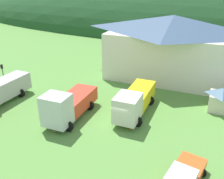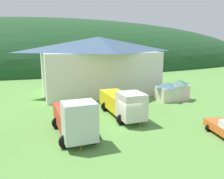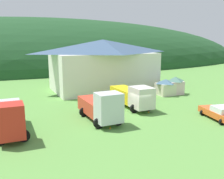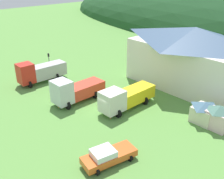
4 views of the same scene
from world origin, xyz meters
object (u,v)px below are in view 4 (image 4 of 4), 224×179
object	(u,v)px
service_pickup_orange	(108,156)
traffic_cone_mid_row	(111,118)
tow_truck_silver	(75,90)
play_shed_pink	(218,117)
traffic_cone_near_pickup	(59,107)
play_shed_cream	(205,112)
traffic_light_west	(49,62)
crane_truck_red	(40,72)
flatbed_truck_yellow	(125,97)
depot_building	(192,56)

from	to	relation	value
service_pickup_orange	traffic_cone_mid_row	distance (m)	8.18
tow_truck_silver	service_pickup_orange	world-z (taller)	tow_truck_silver
play_shed_pink	traffic_cone_near_pickup	world-z (taller)	play_shed_pink
play_shed_cream	traffic_light_west	world-z (taller)	traffic_light_west
play_shed_cream	tow_truck_silver	bearing A→B (deg)	-150.47
tow_truck_silver	crane_truck_red	bearing A→B (deg)	-89.95
traffic_light_west	flatbed_truck_yellow	bearing A→B (deg)	3.30
depot_building	traffic_cone_mid_row	world-z (taller)	depot_building
flatbed_truck_yellow	play_shed_cream	bearing A→B (deg)	117.73
depot_building	tow_truck_silver	world-z (taller)	depot_building
traffic_light_west	traffic_cone_mid_row	xyz separation A→B (m)	(18.00, -2.07, -2.34)
tow_truck_silver	service_pickup_orange	xyz separation A→B (m)	(12.53, -5.04, -0.87)
traffic_cone_near_pickup	depot_building	bearing A→B (deg)	69.55
depot_building	service_pickup_orange	bearing A→B (deg)	-76.48
depot_building	traffic_cone_near_pickup	world-z (taller)	depot_building
traffic_cone_near_pickup	traffic_cone_mid_row	world-z (taller)	traffic_cone_near_pickup
play_shed_pink	traffic_cone_mid_row	bearing A→B (deg)	-142.33
play_shed_pink	traffic_cone_mid_row	distance (m)	12.58
service_pickup_orange	traffic_cone_mid_row	bearing A→B (deg)	-123.13
service_pickup_orange	traffic_light_west	distance (m)	25.12
play_shed_cream	tow_truck_silver	size ratio (longest dim) A/B	0.37
service_pickup_orange	traffic_light_west	xyz separation A→B (m)	(-23.86, 7.71, 1.51)
play_shed_cream	traffic_cone_near_pickup	world-z (taller)	play_shed_cream
depot_building	play_shed_pink	size ratio (longest dim) A/B	6.32
depot_building	service_pickup_orange	distance (m)	22.97
service_pickup_orange	flatbed_truck_yellow	bearing A→B (deg)	-132.53
play_shed_pink	traffic_cone_mid_row	world-z (taller)	play_shed_pink
play_shed_cream	flatbed_truck_yellow	distance (m)	9.91
play_shed_pink	traffic_cone_mid_row	size ratio (longest dim) A/B	6.45
play_shed_pink	crane_truck_red	xyz separation A→B (m)	(-26.02, -8.41, 0.25)
depot_building	flatbed_truck_yellow	size ratio (longest dim) A/B	2.23
crane_truck_red	traffic_light_west	xyz separation A→B (m)	(-1.86, 2.85, 0.56)
crane_truck_red	service_pickup_orange	distance (m)	22.55
play_shed_pink	flatbed_truck_yellow	bearing A→B (deg)	-156.55
flatbed_truck_yellow	traffic_cone_mid_row	distance (m)	3.54
depot_building	play_shed_cream	size ratio (longest dim) A/B	6.73
depot_building	traffic_cone_mid_row	distance (m)	17.04
play_shed_cream	flatbed_truck_yellow	bearing A→B (deg)	-151.72
play_shed_cream	flatbed_truck_yellow	size ratio (longest dim) A/B	0.33
crane_truck_red	traffic_cone_near_pickup	size ratio (longest dim) A/B	14.08
depot_building	play_shed_cream	bearing A→B (deg)	-48.83
traffic_cone_near_pickup	traffic_cone_mid_row	distance (m)	7.51
tow_truck_silver	traffic_cone_near_pickup	bearing A→B (deg)	-2.92
play_shed_pink	tow_truck_silver	distance (m)	18.49
depot_building	traffic_cone_near_pickup	xyz separation A→B (m)	(-7.32, -19.65, -4.66)
play_shed_pink	traffic_cone_near_pickup	distance (m)	19.95
traffic_cone_mid_row	tow_truck_silver	bearing A→B (deg)	-174.83
play_shed_pink	traffic_light_west	world-z (taller)	traffic_light_west
play_shed_pink	service_pickup_orange	distance (m)	13.89
flatbed_truck_yellow	traffic_cone_mid_row	size ratio (longest dim) A/B	18.33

